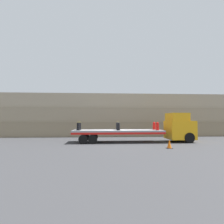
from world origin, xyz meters
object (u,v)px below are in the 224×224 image
fire_hydrant_red_near_2 (157,126)px  traffic_cone (169,144)px  truck_cab (180,127)px  fire_hydrant_black_far_0 (80,126)px  flatbed_trailer (113,132)px  fire_hydrant_black_near_0 (78,126)px  fire_hydrant_black_near_1 (118,126)px  fire_hydrant_black_far_1 (117,126)px  fire_hydrant_red_far_2 (154,126)px

fire_hydrant_red_near_2 → traffic_cone: size_ratio=1.16×
truck_cab → traffic_cone: truck_cab is taller
fire_hydrant_black_far_0 → fire_hydrant_red_near_2: (7.97, -1.12, 0.00)m
traffic_cone → flatbed_trailer: bearing=136.4°
fire_hydrant_black_near_0 → fire_hydrant_black_far_0: 1.12m
fire_hydrant_black_far_0 → traffic_cone: fire_hydrant_black_far_0 is taller
flatbed_trailer → traffic_cone: 6.01m
fire_hydrant_black_near_1 → traffic_cone: size_ratio=1.16×
truck_cab → fire_hydrant_black_far_1: 6.62m
fire_hydrant_black_far_1 → fire_hydrant_red_far_2: same height
flatbed_trailer → truck_cab: bearing=0.0°
truck_cab → traffic_cone: (-2.82, -4.11, -1.16)m
flatbed_trailer → fire_hydrant_black_far_1: fire_hydrant_black_far_1 is taller
fire_hydrant_red_far_2 → fire_hydrant_black_far_1: bearing=180.0°
traffic_cone → fire_hydrant_black_near_1: bearing=136.8°
truck_cab → flatbed_trailer: (-7.14, 0.00, -0.48)m
fire_hydrant_red_far_2 → truck_cab: bearing=-12.1°
fire_hydrant_black_near_0 → fire_hydrant_black_near_1: size_ratio=1.00×
flatbed_trailer → fire_hydrant_black_near_1: 1.00m
fire_hydrant_black_near_1 → traffic_cone: (3.78, -3.55, -1.30)m
flatbed_trailer → fire_hydrant_red_far_2: (4.53, 0.56, 0.62)m
fire_hydrant_black_near_0 → fire_hydrant_red_far_2: 8.04m
fire_hydrant_black_far_0 → fire_hydrant_red_far_2: 7.97m
truck_cab → flatbed_trailer: size_ratio=0.33×
fire_hydrant_red_far_2 → traffic_cone: fire_hydrant_red_far_2 is taller
fire_hydrant_black_near_0 → fire_hydrant_black_near_1: same height
fire_hydrant_black_near_0 → fire_hydrant_black_far_0: bearing=90.0°
fire_hydrant_black_far_1 → fire_hydrant_red_near_2: bearing=-15.7°
flatbed_trailer → fire_hydrant_red_far_2: bearing=7.1°
fire_hydrant_black_near_0 → fire_hydrant_black_far_1: 4.14m
fire_hydrant_red_near_2 → fire_hydrant_red_far_2: 1.12m
truck_cab → flatbed_trailer: 7.16m
flatbed_trailer → fire_hydrant_red_near_2: (4.53, -0.56, 0.62)m
flatbed_trailer → fire_hydrant_red_near_2: fire_hydrant_red_near_2 is taller
flatbed_trailer → fire_hydrant_black_near_0: 3.54m
truck_cab → fire_hydrant_red_far_2: truck_cab is taller
fire_hydrant_black_near_0 → flatbed_trailer: bearing=9.2°
truck_cab → fire_hydrant_red_near_2: 2.68m
fire_hydrant_black_near_1 → truck_cab: bearing=4.9°
flatbed_trailer → fire_hydrant_red_near_2: bearing=-7.1°
fire_hydrant_black_near_1 → fire_hydrant_red_near_2: 3.98m
fire_hydrant_red_near_2 → fire_hydrant_black_far_1: bearing=164.3°
fire_hydrant_black_near_0 → traffic_cone: size_ratio=1.16×
flatbed_trailer → traffic_cone: (4.33, -4.11, -0.68)m
fire_hydrant_black_far_0 → flatbed_trailer: bearing=-9.2°
truck_cab → fire_hydrant_black_far_0: bearing=177.0°
fire_hydrant_black_near_0 → fire_hydrant_black_far_0: size_ratio=1.00×
traffic_cone → fire_hydrant_red_far_2: bearing=87.5°
fire_hydrant_black_near_0 → fire_hydrant_black_near_1: bearing=0.0°
truck_cab → fire_hydrant_black_near_1: size_ratio=3.67×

